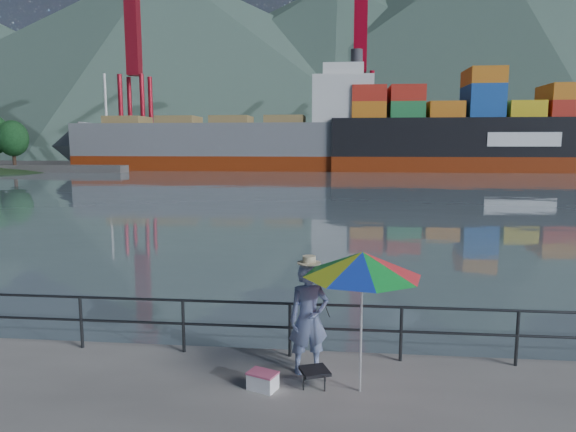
# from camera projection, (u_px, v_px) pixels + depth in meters

# --- Properties ---
(harbor_water) EXTENTS (500.00, 280.00, 0.00)m
(harbor_water) POSITION_uv_depth(u_px,v_px,m) (333.00, 159.00, 135.94)
(harbor_water) COLOR slate
(harbor_water) RESTS_ON ground
(far_dock) EXTENTS (200.00, 40.00, 0.40)m
(far_dock) POSITION_uv_depth(u_px,v_px,m) (383.00, 164.00, 98.49)
(far_dock) COLOR #514F4C
(far_dock) RESTS_ON ground
(guardrail) EXTENTS (22.00, 0.06, 1.03)m
(guardrail) POSITION_uv_depth(u_px,v_px,m) (236.00, 327.00, 9.47)
(guardrail) COLOR #2D3033
(guardrail) RESTS_ON ground
(mountains) EXTENTS (600.00, 332.80, 80.00)m
(mountains) POSITION_uv_depth(u_px,v_px,m) (435.00, 63.00, 203.70)
(mountains) COLOR #385147
(mountains) RESTS_ON ground
(port_cranes) EXTENTS (116.00, 28.00, 38.40)m
(port_cranes) POSITION_uv_depth(u_px,v_px,m) (517.00, 70.00, 85.30)
(port_cranes) COLOR red
(port_cranes) RESTS_ON ground
(container_stacks) EXTENTS (58.00, 5.40, 7.80)m
(container_stacks) POSITION_uv_depth(u_px,v_px,m) (525.00, 148.00, 95.92)
(container_stacks) COLOR red
(container_stacks) RESTS_ON ground
(fisherman) EXTENTS (0.79, 0.63, 1.88)m
(fisherman) POSITION_uv_depth(u_px,v_px,m) (309.00, 319.00, 8.67)
(fisherman) COLOR navy
(fisherman) RESTS_ON ground
(beach_umbrella) EXTENTS (2.12, 2.12, 2.25)m
(beach_umbrella) POSITION_uv_depth(u_px,v_px,m) (362.00, 264.00, 7.83)
(beach_umbrella) COLOR white
(beach_umbrella) RESTS_ON ground
(folding_stool) EXTENTS (0.55, 0.55, 0.28)m
(folding_stool) POSITION_uv_depth(u_px,v_px,m) (315.00, 377.00, 8.27)
(folding_stool) COLOR black
(folding_stool) RESTS_ON ground
(cooler_bag) EXTENTS (0.52, 0.44, 0.25)m
(cooler_bag) POSITION_uv_depth(u_px,v_px,m) (263.00, 382.00, 8.16)
(cooler_bag) COLOR white
(cooler_bag) RESTS_ON ground
(fishing_rod) EXTENTS (0.20, 1.58, 1.12)m
(fishing_rod) POSITION_uv_depth(u_px,v_px,m) (324.00, 348.00, 9.83)
(fishing_rod) COLOR black
(fishing_rod) RESTS_ON ground
(bulk_carrier) EXTENTS (51.31, 8.88, 14.50)m
(bulk_carrier) POSITION_uv_depth(u_px,v_px,m) (250.00, 142.00, 80.96)
(bulk_carrier) COLOR maroon
(bulk_carrier) RESTS_ON ground
(container_ship) EXTENTS (54.01, 9.00, 18.10)m
(container_ship) POSITION_uv_depth(u_px,v_px,m) (525.00, 130.00, 76.11)
(container_ship) COLOR maroon
(container_ship) RESTS_ON ground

